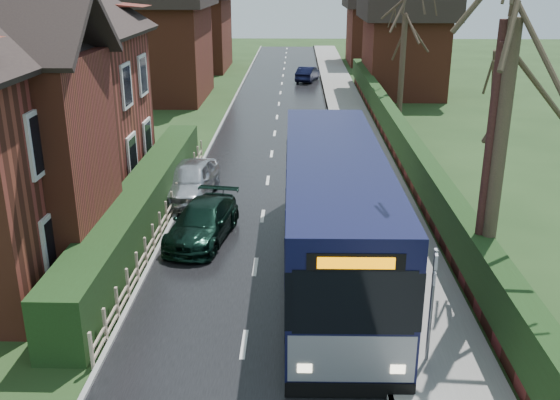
{
  "coord_description": "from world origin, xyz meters",
  "views": [
    {
      "loc": [
        1.15,
        -14.19,
        7.96
      ],
      "look_at": [
        0.69,
        2.76,
        1.8
      ],
      "focal_mm": 40.0,
      "sensor_mm": 36.0,
      "label": 1
    }
  ],
  "objects_px": {
    "bus": "(334,215)",
    "bus_stop_sign": "(433,291)",
    "car_silver": "(190,180)",
    "telegraph_pole": "(488,167)",
    "car_green": "(203,222)"
  },
  "relations": [
    {
      "from": "bus",
      "to": "bus_stop_sign",
      "type": "distance_m",
      "value": 4.79
    },
    {
      "from": "car_silver",
      "to": "telegraph_pole",
      "type": "xyz_separation_m",
      "value": [
        8.6,
        -7.42,
        2.85
      ]
    },
    {
      "from": "car_silver",
      "to": "car_green",
      "type": "xyz_separation_m",
      "value": [
        1.01,
        -3.84,
        -0.11
      ]
    },
    {
      "from": "car_green",
      "to": "bus_stop_sign",
      "type": "xyz_separation_m",
      "value": [
        5.79,
        -6.64,
        1.2
      ]
    },
    {
      "from": "bus_stop_sign",
      "to": "telegraph_pole",
      "type": "distance_m",
      "value": 3.97
    },
    {
      "from": "car_green",
      "to": "bus_stop_sign",
      "type": "distance_m",
      "value": 8.89
    },
    {
      "from": "car_silver",
      "to": "bus_stop_sign",
      "type": "relative_size",
      "value": 1.52
    },
    {
      "from": "car_silver",
      "to": "telegraph_pole",
      "type": "relative_size",
      "value": 0.59
    },
    {
      "from": "bus_stop_sign",
      "to": "bus",
      "type": "bearing_deg",
      "value": 120.5
    },
    {
      "from": "telegraph_pole",
      "to": "car_green",
      "type": "bearing_deg",
      "value": 174.61
    },
    {
      "from": "car_green",
      "to": "telegraph_pole",
      "type": "height_order",
      "value": "telegraph_pole"
    },
    {
      "from": "car_green",
      "to": "bus",
      "type": "bearing_deg",
      "value": -19.82
    },
    {
      "from": "car_green",
      "to": "telegraph_pole",
      "type": "xyz_separation_m",
      "value": [
        7.59,
        -3.58,
        2.96
      ]
    },
    {
      "from": "bus",
      "to": "telegraph_pole",
      "type": "relative_size",
      "value": 1.63
    },
    {
      "from": "car_green",
      "to": "telegraph_pole",
      "type": "bearing_deg",
      "value": -16.14
    }
  ]
}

